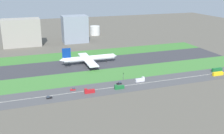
% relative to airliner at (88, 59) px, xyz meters
% --- Properties ---
extents(ground_plane, '(800.00, 800.00, 0.00)m').
position_rel_airliner_xyz_m(ground_plane, '(24.22, -0.00, -6.23)').
color(ground_plane, '#5B564C').
extents(runway, '(280.00, 46.00, 0.10)m').
position_rel_airliner_xyz_m(runway, '(24.22, -0.00, -6.18)').
color(runway, '#38383D').
rests_on(runway, ground_plane).
extents(grass_median_north, '(280.00, 36.00, 0.10)m').
position_rel_airliner_xyz_m(grass_median_north, '(24.22, 41.00, -6.18)').
color(grass_median_north, '#3D7A33').
rests_on(grass_median_north, ground_plane).
extents(grass_median_south, '(280.00, 36.00, 0.10)m').
position_rel_airliner_xyz_m(grass_median_south, '(24.22, -41.00, -6.18)').
color(grass_median_south, '#427F38').
rests_on(grass_median_south, ground_plane).
extents(highway, '(280.00, 28.00, 0.10)m').
position_rel_airliner_xyz_m(highway, '(24.22, -73.00, -6.18)').
color(highway, '#4C4C4F').
rests_on(highway, ground_plane).
extents(highway_centerline, '(266.00, 0.50, 0.01)m').
position_rel_airliner_xyz_m(highway_centerline, '(24.22, -73.00, -6.13)').
color(highway_centerline, silver).
rests_on(highway_centerline, highway).
extents(airliner, '(65.00, 56.00, 19.70)m').
position_rel_airliner_xyz_m(airliner, '(0.00, 0.00, 0.00)').
color(airliner, white).
rests_on(airliner, runway).
extents(car_1, '(4.40, 1.80, 2.00)m').
position_rel_airliner_xyz_m(car_1, '(11.00, -68.00, -5.31)').
color(car_1, black).
rests_on(car_1, highway).
extents(truck_0, '(8.40, 2.50, 4.00)m').
position_rel_airliner_xyz_m(truck_0, '(31.37, -68.00, -4.56)').
color(truck_0, silver).
rests_on(truck_0, highway).
extents(truck_1, '(8.40, 2.50, 4.00)m').
position_rel_airliner_xyz_m(truck_1, '(-18.96, -78.00, -4.56)').
color(truck_1, '#B2191E').
rests_on(truck_1, highway).
extents(bus_0, '(11.60, 2.50, 3.50)m').
position_rel_airliner_xyz_m(bus_0, '(109.40, -78.00, -4.41)').
color(bus_0, yellow).
rests_on(bus_0, highway).
extents(car_2, '(4.40, 1.80, 2.00)m').
position_rel_airliner_xyz_m(car_2, '(-30.35, -68.00, -5.31)').
color(car_2, '#B2191E').
rests_on(car_2, highway).
extents(bus_1, '(11.60, 2.50, 3.50)m').
position_rel_airliner_xyz_m(bus_1, '(116.81, -68.00, -4.41)').
color(bus_1, '#19662D').
rests_on(bus_1, highway).
extents(truck_2, '(8.40, 2.50, 4.00)m').
position_rel_airliner_xyz_m(truck_2, '(6.93, -78.00, -4.56)').
color(truck_2, '#19662D').
rests_on(truck_2, highway).
extents(car_0, '(4.40, 1.80, 2.00)m').
position_rel_airliner_xyz_m(car_0, '(-51.29, -78.00, -5.31)').
color(car_0, black).
rests_on(car_0, highway).
extents(traffic_light, '(0.36, 0.50, 7.20)m').
position_rel_airliner_xyz_m(traffic_light, '(18.01, -60.01, -1.94)').
color(traffic_light, '#4C4C51').
rests_on(traffic_light, highway).
extents(terminal_building, '(50.93, 24.46, 38.38)m').
position_rel_airliner_xyz_m(terminal_building, '(-65.78, 114.00, 12.96)').
color(terminal_building, '#9E998E').
rests_on(terminal_building, ground_plane).
extents(hangar_building, '(36.41, 24.85, 39.72)m').
position_rel_airliner_xyz_m(hangar_building, '(9.46, 114.00, 13.63)').
color(hangar_building, gray).
rests_on(hangar_building, ground_plane).
extents(fuel_tank_west, '(16.54, 16.54, 15.34)m').
position_rel_airliner_xyz_m(fuel_tank_west, '(52.95, 159.00, 1.44)').
color(fuel_tank_west, silver).
rests_on(fuel_tank_west, ground_plane).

